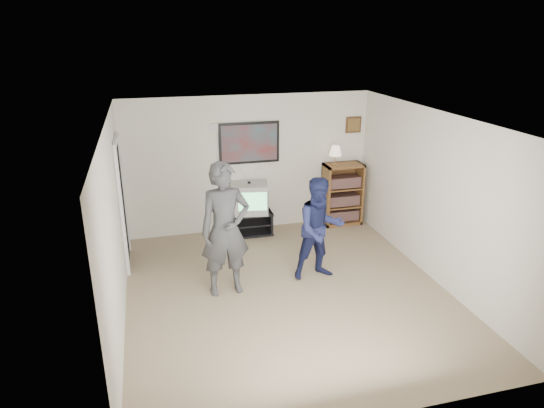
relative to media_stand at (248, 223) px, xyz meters
name	(u,v)px	position (x,y,z in m)	size (l,w,h in m)	color
room_shell	(282,203)	(0.10, -1.88, 1.04)	(4.51, 5.00, 2.51)	#78664C
media_stand	(248,223)	(0.00, 0.00, 0.00)	(0.87, 0.49, 0.43)	black
crt_television	(249,198)	(0.03, 0.00, 0.49)	(0.64, 0.54, 0.54)	#B0AFAA
bookshelf	(342,194)	(1.86, 0.05, 0.38)	(0.72, 0.41, 1.19)	brown
table_lamp	(335,156)	(1.66, 0.01, 1.16)	(0.23, 0.23, 0.37)	#FBDCBE
person_tall	(225,230)	(-0.73, -1.95, 0.75)	(0.70, 0.46, 1.92)	#3D3D40
person_short	(320,229)	(0.69, -1.88, 0.57)	(0.77, 0.60, 1.57)	#1B214C
controller_left	(225,201)	(-0.68, -1.72, 1.08)	(0.04, 0.12, 0.04)	white
controller_right	(311,201)	(0.64, -1.60, 0.93)	(0.03, 0.11, 0.03)	white
poster	(249,143)	(0.10, 0.25, 1.44)	(1.10, 0.03, 0.75)	black
air_vent	(218,128)	(-0.45, 0.25, 1.74)	(0.28, 0.02, 0.14)	white
small_picture	(353,125)	(2.10, 0.25, 1.67)	(0.30, 0.03, 0.30)	#4A3017
doorway	(122,204)	(-2.14, -0.63, 0.79)	(0.03, 0.85, 2.00)	black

